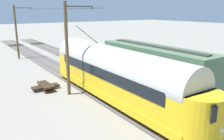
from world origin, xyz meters
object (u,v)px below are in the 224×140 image
(catenary_pole_foreground, at_px, (17,31))
(catenary_pole_mid_near, at_px, (68,48))
(boxcar_adjacent, at_px, (154,66))
(spare_tie_stack, at_px, (46,87))
(switch_stand, at_px, (106,60))
(vintage_streetcar, at_px, (114,73))

(catenary_pole_foreground, relative_size, catenary_pole_mid_near, 1.00)
(boxcar_adjacent, distance_m, spare_tie_stack, 10.01)
(catenary_pole_mid_near, distance_m, switch_stand, 11.75)
(vintage_streetcar, relative_size, boxcar_adjacent, 1.54)
(vintage_streetcar, relative_size, catenary_pole_foreground, 2.37)
(catenary_pole_mid_near, bearing_deg, catenary_pole_foreground, -90.00)
(vintage_streetcar, bearing_deg, switch_stand, -119.76)
(vintage_streetcar, height_order, spare_tie_stack, vintage_streetcar)
(boxcar_adjacent, bearing_deg, vintage_streetcar, 1.17)
(switch_stand, bearing_deg, catenary_pole_foreground, -52.00)
(boxcar_adjacent, xyz_separation_m, catenary_pole_foreground, (6.84, -21.39, 1.86))
(catenary_pole_mid_near, xyz_separation_m, switch_stand, (-8.48, -7.43, -3.32))
(catenary_pole_mid_near, relative_size, switch_stand, 6.26)
(catenary_pole_mid_near, bearing_deg, spare_tie_stack, -60.55)
(boxcar_adjacent, xyz_separation_m, catenary_pole_mid_near, (6.84, -3.11, 1.86))
(boxcar_adjacent, bearing_deg, catenary_pole_foreground, -72.27)
(vintage_streetcar, distance_m, spare_tie_stack, 6.98)
(vintage_streetcar, distance_m, catenary_pole_mid_near, 4.37)
(catenary_pole_foreground, relative_size, spare_tie_stack, 3.22)
(catenary_pole_mid_near, relative_size, spare_tie_stack, 3.22)
(spare_tie_stack, bearing_deg, boxcar_adjacent, 146.22)
(catenary_pole_foreground, height_order, catenary_pole_mid_near, same)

